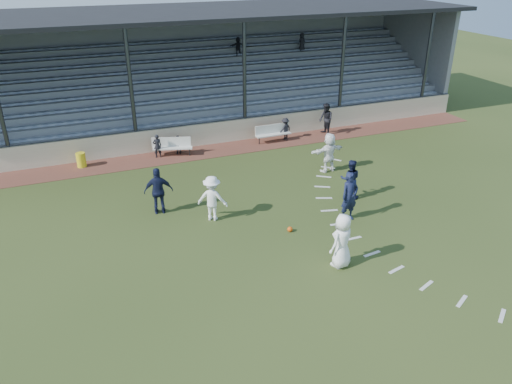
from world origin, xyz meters
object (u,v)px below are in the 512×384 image
official (326,119)px  bench_right (273,132)px  bench_left (172,145)px  football (290,229)px  trash_bin (81,160)px  player_white_lead (342,241)px  player_navy_lead (349,197)px

official → bench_right: bearing=-90.5°
bench_right → bench_left: bearing=178.7°
bench_right → football: bench_right is taller
trash_bin → bench_left: bearing=-1.9°
bench_left → official: 8.92m
player_white_lead → football: bearing=-99.9°
bench_left → player_white_lead: size_ratio=1.06×
bench_right → player_white_lead: (-2.71, -11.95, 0.37)m
bench_left → player_white_lead: player_white_lead is taller
trash_bin → player_white_lead: (7.40, -12.11, 0.58)m
official → bench_left: bearing=-90.0°
bench_right → player_white_lead: size_ratio=1.05×
bench_left → player_white_lead: (2.92, -11.96, 0.37)m
football → player_white_lead: (0.61, -2.65, 0.86)m
trash_bin → player_navy_lead: bearing=-45.4°
player_white_lead → official: size_ratio=1.06×
football → official: 11.38m
trash_bin → official: official is taller
bench_left → official: official is taller
bench_right → player_white_lead: 12.26m
football → official: bearing=54.4°
bench_right → trash_bin: bench_right is taller
player_navy_lead → football: bearing=176.1°
bench_left → official: bearing=17.0°
player_white_lead → official: 13.31m
official → trash_bin: bearing=-90.4°
bench_left → player_navy_lead: player_navy_lead is taller
bench_left → trash_bin: bearing=-164.4°
bench_right → football: bearing=-110.8°
bench_left → official: (8.91, -0.08, 0.34)m
trash_bin → bench_right: bearing=-0.9°
bench_right → football: size_ratio=9.92×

